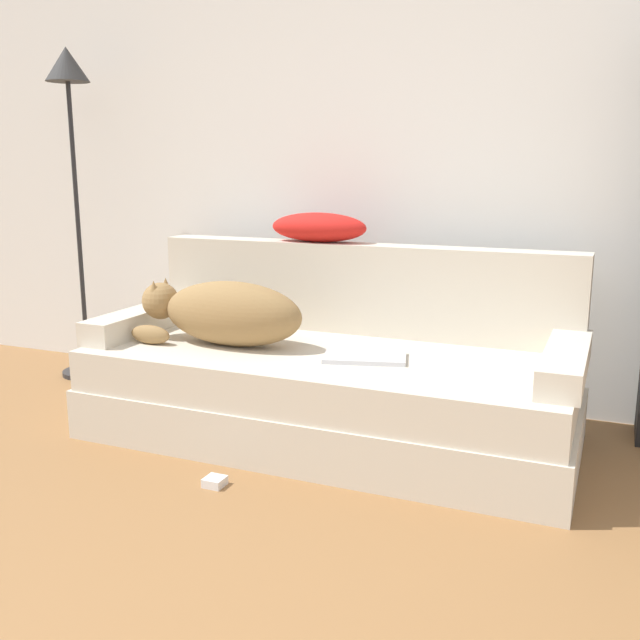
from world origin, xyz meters
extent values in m
cube|color=white|center=(0.00, 2.93, 1.35)|extent=(7.71, 0.06, 2.70)
cube|color=beige|center=(-0.16, 2.24, 0.10)|extent=(2.03, 0.90, 0.21)
cube|color=beige|center=(-0.16, 2.23, 0.30)|extent=(1.99, 0.86, 0.17)
cube|color=beige|center=(-0.16, 2.61, 0.59)|extent=(1.99, 0.15, 0.41)
cube|color=beige|center=(-1.09, 2.23, 0.43)|extent=(0.15, 0.71, 0.11)
cube|color=beige|center=(0.78, 2.23, 0.43)|extent=(0.15, 0.71, 0.11)
ellipsoid|color=olive|center=(-0.57, 2.16, 0.52)|extent=(0.64, 0.26, 0.28)
sphere|color=olive|center=(-0.94, 2.16, 0.55)|extent=(0.16, 0.16, 0.16)
cone|color=olive|center=(-0.94, 2.12, 0.61)|extent=(0.06, 0.06, 0.07)
cone|color=olive|center=(-0.94, 2.21, 0.61)|extent=(0.06, 0.06, 0.07)
ellipsoid|color=olive|center=(-0.91, 2.04, 0.42)|extent=(0.19, 0.07, 0.08)
cube|color=silver|center=(0.03, 2.17, 0.39)|extent=(0.37, 0.28, 0.02)
ellipsoid|color=red|center=(-0.37, 2.62, 0.86)|extent=(0.47, 0.20, 0.14)
cylinder|color=#232326|center=(-1.75, 2.59, 0.01)|extent=(0.28, 0.28, 0.02)
cylinder|color=#232326|center=(-1.75, 2.59, 0.79)|extent=(0.02, 0.02, 1.54)
cone|color=#333333|center=(-1.75, 2.59, 1.65)|extent=(0.22, 0.22, 0.17)
cube|color=silver|center=(-0.36, 1.63, 0.02)|extent=(0.07, 0.07, 0.03)
camera|label=1|loc=(0.93, -0.43, 1.14)|focal=40.00mm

